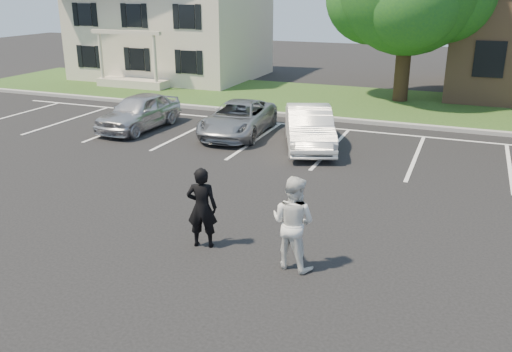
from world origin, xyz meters
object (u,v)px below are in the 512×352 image
(man_black_suit, at_px, (202,208))
(car_silver_west, at_px, (139,112))
(house, at_px, (172,12))
(man_white_shirt, at_px, (293,223))
(car_silver_minivan, at_px, (238,118))
(car_white_sedan, at_px, (309,128))

(man_black_suit, height_order, car_silver_west, man_black_suit)
(house, height_order, man_black_suit, house)
(man_white_shirt, bearing_deg, car_silver_minivan, -47.96)
(man_black_suit, height_order, car_white_sedan, man_black_suit)
(man_white_shirt, distance_m, car_silver_west, 12.17)
(house, bearing_deg, car_white_sedan, -44.86)
(house, bearing_deg, car_silver_minivan, -51.01)
(house, xyz_separation_m, car_silver_minivan, (9.29, -11.47, -3.22))
(car_silver_minivan, bearing_deg, car_silver_west, -175.08)
(car_white_sedan, bearing_deg, man_black_suit, -110.69)
(house, distance_m, car_silver_west, 13.65)
(car_white_sedan, bearing_deg, car_silver_west, 158.48)
(car_silver_west, distance_m, car_white_sedan, 6.83)
(house, bearing_deg, man_white_shirt, -54.91)
(car_silver_west, distance_m, car_silver_minivan, 3.93)
(man_white_shirt, distance_m, car_white_sedan, 8.49)
(man_black_suit, height_order, man_white_shirt, man_white_shirt)
(house, xyz_separation_m, car_silver_west, (5.42, -12.13, -3.14))
(car_silver_minivan, xyz_separation_m, car_white_sedan, (2.95, -0.71, 0.09))
(man_black_suit, xyz_separation_m, man_white_shirt, (2.04, -0.16, 0.06))
(car_white_sedan, bearing_deg, house, 114.07)
(man_black_suit, xyz_separation_m, car_silver_minivan, (-3.01, 8.78, -0.26))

